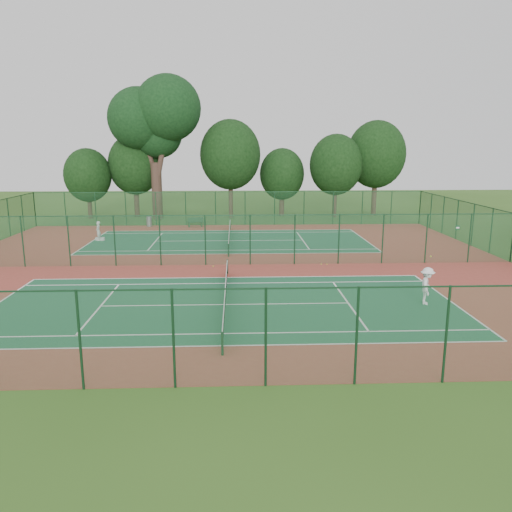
# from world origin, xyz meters

# --- Properties ---
(ground) EXTENTS (120.00, 120.00, 0.00)m
(ground) POSITION_xyz_m (0.00, 0.00, 0.00)
(ground) COLOR #335B1C
(ground) RESTS_ON ground
(red_pad) EXTENTS (40.00, 36.00, 0.01)m
(red_pad) POSITION_xyz_m (0.00, 0.00, 0.01)
(red_pad) COLOR brown
(red_pad) RESTS_ON ground
(court_near) EXTENTS (23.77, 10.97, 0.01)m
(court_near) POSITION_xyz_m (0.00, -9.00, 0.01)
(court_near) COLOR #1B5635
(court_near) RESTS_ON red_pad
(court_far) EXTENTS (23.77, 10.97, 0.01)m
(court_far) POSITION_xyz_m (0.00, 9.00, 0.01)
(court_far) COLOR #1B5737
(court_far) RESTS_ON red_pad
(fence_north) EXTENTS (40.00, 0.09, 3.50)m
(fence_north) POSITION_xyz_m (0.00, 18.00, 1.76)
(fence_north) COLOR #194C28
(fence_north) RESTS_ON ground
(fence_south) EXTENTS (40.00, 0.09, 3.50)m
(fence_south) POSITION_xyz_m (0.00, -18.00, 1.76)
(fence_south) COLOR #1A4F29
(fence_south) RESTS_ON ground
(fence_divider) EXTENTS (40.00, 0.09, 3.50)m
(fence_divider) POSITION_xyz_m (0.00, 0.00, 1.76)
(fence_divider) COLOR #1B532B
(fence_divider) RESTS_ON ground
(tennis_net_near) EXTENTS (0.10, 12.90, 0.97)m
(tennis_net_near) POSITION_xyz_m (0.00, -9.00, 0.54)
(tennis_net_near) COLOR #13341E
(tennis_net_near) RESTS_ON ground
(tennis_net_far) EXTENTS (0.10, 12.90, 0.97)m
(tennis_net_far) POSITION_xyz_m (0.00, 9.00, 0.54)
(tennis_net_far) COLOR #133621
(tennis_net_far) RESTS_ON ground
(player_near) EXTENTS (1.09, 1.42, 1.95)m
(player_near) POSITION_xyz_m (10.39, -9.32, 0.99)
(player_near) COLOR white
(player_near) RESTS_ON court_near
(player_far) EXTENTS (0.54, 0.69, 1.69)m
(player_far) POSITION_xyz_m (-11.38, 9.53, 0.87)
(player_far) COLOR white
(player_far) RESTS_ON court_far
(trash_bin) EXTENTS (0.73, 0.73, 1.01)m
(trash_bin) POSITION_xyz_m (-8.33, 17.36, 0.52)
(trash_bin) COLOR slate
(trash_bin) RESTS_ON red_pad
(bench) EXTENTS (1.68, 0.85, 0.99)m
(bench) POSITION_xyz_m (-3.56, 16.83, 0.52)
(bench) COLOR #13371C
(bench) RESTS_ON red_pad
(kit_bag) EXTENTS (0.80, 0.42, 0.29)m
(kit_bag) POSITION_xyz_m (-11.28, 9.59, 0.15)
(kit_bag) COLOR silver
(kit_bag) RESTS_ON red_pad
(stray_ball_a) EXTENTS (0.07, 0.07, 0.07)m
(stray_ball_a) POSITION_xyz_m (6.86, -0.30, 0.05)
(stray_ball_a) COLOR #C9DE33
(stray_ball_a) RESTS_ON red_pad
(stray_ball_b) EXTENTS (0.07, 0.07, 0.07)m
(stray_ball_b) POSITION_xyz_m (6.47, -0.26, 0.05)
(stray_ball_b) COLOR #C3E735
(stray_ball_b) RESTS_ON red_pad
(stray_ball_c) EXTENTS (0.08, 0.08, 0.08)m
(stray_ball_c) POSITION_xyz_m (-1.00, -0.60, 0.05)
(stray_ball_c) COLOR #B1D230
(stray_ball_c) RESTS_ON red_pad
(big_tree) EXTENTS (10.21, 7.47, 15.68)m
(big_tree) POSITION_xyz_m (-8.14, 23.03, 11.10)
(big_tree) COLOR #3C2820
(big_tree) RESTS_ON ground
(evergreen_row) EXTENTS (39.00, 5.00, 12.00)m
(evergreen_row) POSITION_xyz_m (0.50, 24.25, 0.00)
(evergreen_row) COLOR black
(evergreen_row) RESTS_ON ground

